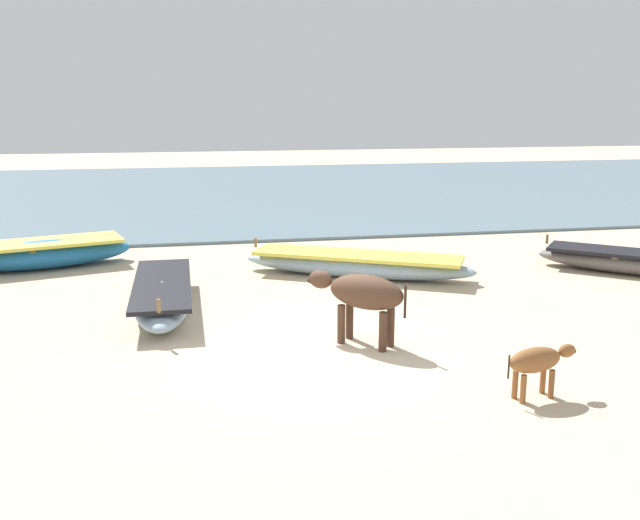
# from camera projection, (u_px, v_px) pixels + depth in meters

# --- Properties ---
(ground) EXTENTS (80.00, 80.00, 0.00)m
(ground) POSITION_uv_depth(u_px,v_px,m) (322.00, 348.00, 10.02)
(ground) COLOR beige
(sea_water) EXTENTS (60.00, 20.00, 0.08)m
(sea_water) POSITION_uv_depth(u_px,v_px,m) (233.00, 191.00, 26.95)
(sea_water) COLOR slate
(sea_water) RESTS_ON ground
(fishing_boat_0) EXTENTS (3.76, 2.13, 0.78)m
(fishing_boat_0) POSITION_uv_depth(u_px,v_px,m) (45.00, 253.00, 14.75)
(fishing_boat_0) COLOR #1E669E
(fishing_boat_0) RESTS_ON ground
(fishing_boat_1) EXTENTS (3.44, 3.06, 0.66)m
(fishing_boat_1) POSITION_uv_depth(u_px,v_px,m) (631.00, 261.00, 14.29)
(fishing_boat_1) COLOR #5B5651
(fishing_boat_1) RESTS_ON ground
(fishing_boat_2) EXTENTS (4.65, 3.05, 0.68)m
(fishing_boat_2) POSITION_uv_depth(u_px,v_px,m) (357.00, 264.00, 14.01)
(fishing_boat_2) COLOR #8CA5B7
(fishing_boat_2) RESTS_ON ground
(fishing_boat_5) EXTENTS (0.97, 3.88, 0.67)m
(fishing_boat_5) POSITION_uv_depth(u_px,v_px,m) (163.00, 294.00, 11.85)
(fishing_boat_5) COLOR #8CA5B7
(fishing_boat_5) RESTS_ON ground
(cow_adult_dark) EXTENTS (1.37, 1.29, 1.05)m
(cow_adult_dark) POSITION_uv_depth(u_px,v_px,m) (363.00, 294.00, 10.02)
(cow_adult_dark) COLOR #4C3323
(cow_adult_dark) RESTS_ON ground
(calf_near_brown) EXTENTS (0.97, 0.41, 0.64)m
(calf_near_brown) POSITION_uv_depth(u_px,v_px,m) (537.00, 362.00, 8.24)
(calf_near_brown) COLOR brown
(calf_near_brown) RESTS_ON ground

